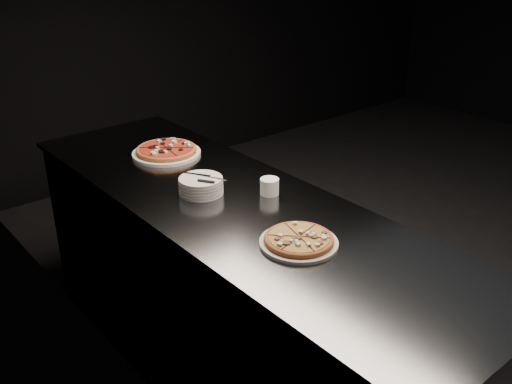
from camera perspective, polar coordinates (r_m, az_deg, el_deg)
floor at (r=4.28m, az=21.19°, el=-3.97°), size 5.00×5.00×0.00m
wall_left at (r=2.00m, az=-11.00°, el=8.53°), size 0.02×5.00×2.80m
counter at (r=2.60m, az=-2.09°, el=-10.08°), size 0.74×2.44×0.92m
pizza_mushroom at (r=2.04m, az=4.30°, el=-4.83°), size 0.31×0.31×0.03m
pizza_tomato at (r=2.87m, az=-8.95°, el=4.08°), size 0.39×0.39×0.04m
plate_stack at (r=2.43m, az=-5.53°, el=0.66°), size 0.19×0.19×0.07m
cutlery at (r=2.41m, az=-5.23°, el=1.41°), size 0.09×0.19×0.01m
ramekin at (r=2.41m, az=1.36°, el=0.60°), size 0.08×0.08×0.07m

